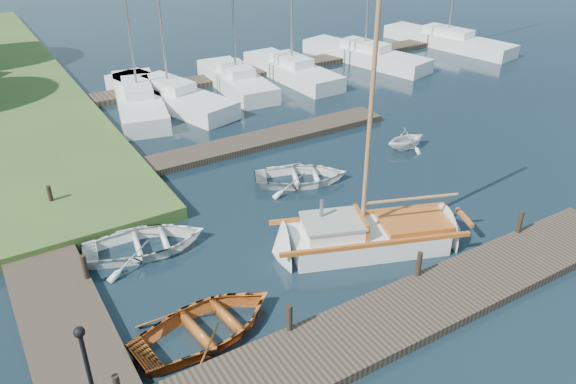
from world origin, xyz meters
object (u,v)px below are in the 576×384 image
sailboat (372,238)px  marina_boat_0 (138,98)px  mooring_post_1 (289,318)px  marina_boat_2 (236,79)px  mooring_post_3 (520,222)px  tender_c (301,174)px  lamp_post (86,359)px  tender_a (145,240)px  marina_boat_5 (365,54)px  marina_boat_7 (447,39)px  tender_d (407,137)px  marina_boat_3 (292,69)px  marina_boat_1 (169,94)px  mooring_post_4 (85,267)px  mooring_post_2 (419,264)px  dinghy (206,323)px

sailboat → marina_boat_0: bearing=118.2°
mooring_post_1 → marina_boat_0: 19.03m
marina_boat_2 → marina_boat_0: bearing=96.6°
mooring_post_3 → tender_c: bearing=118.9°
mooring_post_1 → lamp_post: bearing=180.0°
lamp_post → tender_a: (3.08, 5.87, -1.46)m
tender_c → marina_boat_5: size_ratio=0.31×
tender_a → marina_boat_0: (4.09, 13.04, 0.16)m
tender_a → sailboat: bearing=-109.7°
marina_boat_5 → marina_boat_7: marina_boat_7 is taller
mooring_post_1 → marina_boat_0: bearing=83.5°
mooring_post_3 → marina_boat_7: (16.49, 19.56, -0.13)m
tender_d → marina_boat_0: 14.26m
lamp_post → marina_boat_3: (16.86, 19.13, -1.30)m
mooring_post_3 → marina_boat_0: (-6.83, 18.91, -0.13)m
marina_boat_0 → marina_boat_1: bearing=-84.8°
marina_boat_5 → mooring_post_4: bearing=109.8°
marina_boat_0 → marina_boat_5: 15.71m
marina_boat_3 → marina_boat_5: 6.02m
tender_c → marina_boat_1: 11.50m
mooring_post_3 → marina_boat_7: 25.59m
mooring_post_1 → mooring_post_2: bearing=0.0°
mooring_post_1 → dinghy: size_ratio=0.20×
mooring_post_3 → marina_boat_3: size_ratio=0.07×
lamp_post → marina_boat_7: marina_boat_7 is taller
dinghy → marina_boat_2: (9.90, 17.93, 0.16)m
mooring_post_3 → marina_boat_3: marina_boat_3 is taller
mooring_post_3 → mooring_post_2: bearing=180.0°
sailboat → tender_d: size_ratio=4.77×
sailboat → marina_boat_3: marina_boat_3 is taller
mooring_post_1 → tender_a: (-1.92, 5.87, -0.29)m
tender_d → marina_boat_2: bearing=15.3°
tender_a → marina_boat_0: size_ratio=0.35×
marina_boat_1 → marina_boat_0: bearing=65.9°
mooring_post_2 → marina_boat_5: (13.37, 19.58, -0.13)m
mooring_post_3 → tender_d: size_ratio=0.39×
tender_a → marina_boat_5: marina_boat_5 is taller
mooring_post_1 → marina_boat_2: bearing=67.1°
mooring_post_2 → marina_boat_1: (-0.72, 18.70, -0.14)m
sailboat → dinghy: (-6.36, -1.00, 0.08)m
tender_a → marina_boat_1: bearing=-14.3°
mooring_post_4 → marina_boat_3: size_ratio=0.07×
sailboat → marina_boat_1: size_ratio=0.98×
mooring_post_4 → tender_d: size_ratio=0.39×
lamp_post → marina_boat_7: (30.49, 19.56, -1.30)m
mooring_post_3 → marina_boat_1: size_ratio=0.08×
marina_boat_2 → marina_boat_5: size_ratio=1.02×
mooring_post_4 → marina_boat_2: marina_boat_2 is taller
mooring_post_2 → tender_a: mooring_post_2 is taller
tender_a → marina_boat_1: marina_boat_1 is taller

